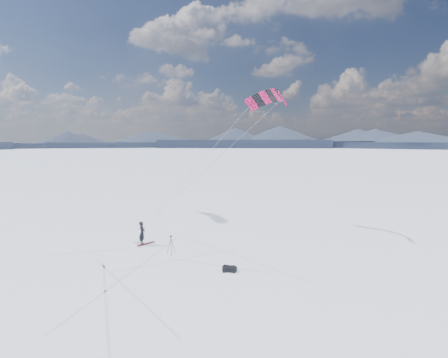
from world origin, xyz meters
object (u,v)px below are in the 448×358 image
object	(u,v)px
snowboard	(146,244)
tripod	(171,242)
snowkiter	(142,244)
gear_bag_a	(229,269)
gear_bag_b	(230,269)

from	to	relation	value
snowboard	tripod	world-z (taller)	tripod
snowboard	tripod	size ratio (longest dim) A/B	1.10
snowboard	snowkiter	bearing A→B (deg)	148.35
snowkiter	snowboard	distance (m)	0.26
snowboard	gear_bag_a	xyz separation A→B (m)	(4.45, -6.46, 0.13)
snowkiter	tripod	world-z (taller)	tripod
snowkiter	snowboard	size ratio (longest dim) A/B	1.20
snowkiter	gear_bag_b	world-z (taller)	snowkiter
snowkiter	tripod	size ratio (longest dim) A/B	1.33
tripod	snowkiter	bearing A→B (deg)	94.67
gear_bag_a	snowkiter	bearing A→B (deg)	134.54
gear_bag_a	gear_bag_b	world-z (taller)	gear_bag_b
gear_bag_b	gear_bag_a	bearing A→B (deg)	-154.71
gear_bag_a	gear_bag_b	size ratio (longest dim) A/B	0.95
gear_bag_a	snowboard	bearing A→B (deg)	132.98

